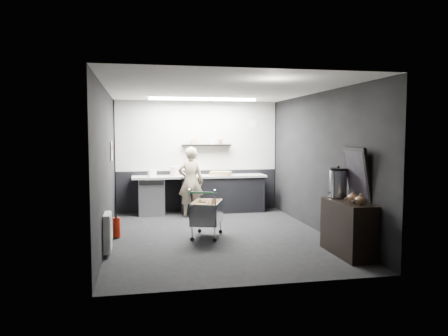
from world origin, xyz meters
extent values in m
plane|color=black|center=(0.00, 0.00, 0.00)|extent=(5.50, 5.50, 0.00)
plane|color=white|center=(0.00, 0.00, 2.70)|extent=(5.50, 5.50, 0.00)
plane|color=black|center=(0.00, 2.75, 1.35)|extent=(5.50, 0.00, 5.50)
plane|color=black|center=(0.00, -2.75, 1.35)|extent=(5.50, 0.00, 5.50)
plane|color=black|center=(-2.00, 0.00, 1.35)|extent=(0.00, 5.50, 5.50)
plane|color=black|center=(2.00, 0.00, 1.35)|extent=(0.00, 5.50, 5.50)
cube|color=#BBBBB7|center=(0.00, 2.73, 1.85)|extent=(3.95, 0.02, 1.70)
cube|color=black|center=(0.00, 2.73, 0.50)|extent=(3.95, 0.02, 1.00)
cube|color=black|center=(0.20, 2.62, 1.62)|extent=(1.20, 0.22, 0.04)
cylinder|color=white|center=(1.40, 2.72, 2.15)|extent=(0.20, 0.03, 0.20)
cube|color=silver|center=(-1.98, 1.30, 1.55)|extent=(0.02, 0.30, 0.40)
cube|color=red|center=(-1.98, 1.30, 1.62)|extent=(0.02, 0.22, 0.10)
cube|color=white|center=(-1.94, -0.90, 0.35)|extent=(0.10, 0.50, 0.60)
cube|color=white|center=(0.00, 1.85, 2.67)|extent=(2.40, 0.20, 0.04)
cube|color=black|center=(0.55, 2.42, 0.42)|extent=(2.00, 0.56, 0.85)
cube|color=#ACACA7|center=(0.00, 2.42, 0.88)|extent=(3.20, 0.60, 0.05)
cube|color=#9EA0A5|center=(-1.15, 2.42, 0.42)|extent=(0.60, 0.58, 0.85)
cube|color=black|center=(-1.15, 2.12, 0.78)|extent=(0.56, 0.02, 0.10)
imported|color=beige|center=(-0.27, 1.97, 0.80)|extent=(0.63, 0.45, 1.60)
cube|color=silver|center=(-0.22, -0.09, 0.28)|extent=(0.71, 0.87, 0.02)
cube|color=silver|center=(-0.46, -0.09, 0.46)|extent=(0.27, 0.72, 0.40)
cube|color=silver|center=(0.01, -0.09, 0.46)|extent=(0.27, 0.72, 0.40)
cube|color=silver|center=(-0.22, -0.46, 0.46)|extent=(0.47, 0.18, 0.40)
cube|color=silver|center=(-0.22, 0.28, 0.46)|extent=(0.47, 0.18, 0.40)
cylinder|color=silver|center=(-0.43, -0.43, 0.15)|extent=(0.02, 0.02, 0.27)
cylinder|color=silver|center=(-0.02, -0.43, 0.15)|extent=(0.02, 0.02, 0.27)
cylinder|color=silver|center=(-0.43, 0.25, 0.15)|extent=(0.02, 0.02, 0.27)
cylinder|color=silver|center=(-0.02, 0.25, 0.15)|extent=(0.02, 0.02, 0.27)
cylinder|color=#23813B|center=(-0.22, -0.52, 0.89)|extent=(0.47, 0.19, 0.03)
cube|color=olive|center=(-0.33, 0.00, 0.45)|extent=(0.29, 0.32, 0.34)
cube|color=olive|center=(-0.10, -0.20, 0.43)|extent=(0.27, 0.30, 0.30)
cylinder|color=black|center=(-0.43, -0.43, 0.04)|extent=(0.08, 0.05, 0.07)
cylinder|color=black|center=(-0.43, 0.25, 0.04)|extent=(0.08, 0.05, 0.07)
cylinder|color=black|center=(-0.02, -0.43, 0.04)|extent=(0.08, 0.05, 0.07)
cylinder|color=black|center=(-0.02, 0.25, 0.04)|extent=(0.08, 0.05, 0.07)
cube|color=black|center=(1.77, -1.68, 0.42)|extent=(0.42, 1.13, 0.85)
cylinder|color=silver|center=(1.77, -1.30, 1.09)|extent=(0.28, 0.28, 0.43)
cylinder|color=black|center=(1.77, -1.30, 1.32)|extent=(0.28, 0.28, 0.04)
sphere|color=black|center=(1.77, -1.30, 1.36)|extent=(0.05, 0.05, 0.05)
ellipsoid|color=brown|center=(1.77, -1.82, 0.93)|extent=(0.17, 0.17, 0.14)
ellipsoid|color=brown|center=(1.77, -2.06, 0.93)|extent=(0.17, 0.17, 0.14)
cube|color=black|center=(1.94, -1.63, 1.27)|extent=(0.20, 0.66, 0.85)
cube|color=black|center=(1.92, -1.63, 1.27)|extent=(0.14, 0.57, 0.73)
cylinder|color=#B01E0B|center=(-1.85, 0.16, 0.20)|extent=(0.13, 0.13, 0.36)
cone|color=black|center=(-1.85, 0.16, 0.40)|extent=(0.09, 0.09, 0.05)
cylinder|color=black|center=(-1.85, 0.16, 0.44)|extent=(0.03, 0.03, 0.05)
cube|color=#9D8054|center=(0.51, 2.37, 0.95)|extent=(0.58, 0.51, 0.10)
cylinder|color=silver|center=(-0.59, 2.42, 1.01)|extent=(0.22, 0.22, 0.22)
cube|color=white|center=(-1.13, 2.37, 0.98)|extent=(0.21, 0.18, 0.15)
camera|label=1|loc=(-1.45, -7.92, 1.91)|focal=35.00mm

